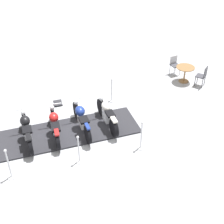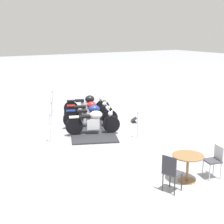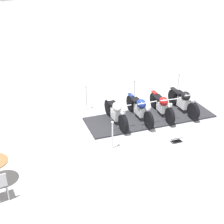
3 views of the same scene
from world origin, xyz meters
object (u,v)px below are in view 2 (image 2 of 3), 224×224
Objects in this scene: motorcycle_navy at (92,115)px; stanchion_left_rear at (53,106)px; motorcycle_cream at (94,122)px; cafe_chair_near_table at (171,171)px; motorcycle_black at (88,105)px; stanchion_left_mid at (52,118)px; cafe_chair_across_table at (215,159)px; info_placard at (134,121)px; stanchion_left_front at (50,133)px; stanchion_right_front at (138,130)px; cafe_table at (188,162)px; motorcycle_maroon at (89,110)px.

stanchion_left_rear is at bearing 119.83° from motorcycle_navy.
motorcycle_cream is 5.17m from cafe_chair_near_table.
stanchion_left_mid is (-2.06, -0.76, -0.16)m from motorcycle_black.
cafe_chair_across_table is (1.58, 0.05, -0.02)m from cafe_chair_near_table.
motorcycle_navy is at bearing -73.78° from info_placard.
stanchion_left_rear is 1.02× the size of stanchion_left_front.
stanchion_left_front reaches higher than info_placard.
motorcycle_cream is at bearing 133.25° from stanchion_right_front.
motorcycle_black is 2.44× the size of cafe_table.
motorcycle_cream is 1.89× the size of stanchion_right_front.
stanchion_left_rear is at bearing 111.81° from motorcycle_cream.
cafe_table is (-0.51, -6.71, 0.06)m from motorcycle_maroon.
stanchion_right_front is (2.12, -3.23, -0.04)m from stanchion_left_mid.
cafe_chair_across_table is (0.64, -6.00, -0.01)m from motorcycle_navy.
stanchion_left_front is 1.24× the size of cafe_chair_across_table.
motorcycle_maroon is 6.92m from cafe_chair_across_table.
motorcycle_maroon reaches higher than info_placard.
cafe_table is (1.18, -6.87, 0.20)m from stanchion_left_mid.
motorcycle_black is 3.99m from stanchion_right_front.
motorcycle_maroon is at bearing 36.71° from stanchion_left_front.
stanchion_left_mid reaches higher than motorcycle_cream.
cafe_chair_across_table is (2.80, -5.04, 0.18)m from stanchion_left_front.
stanchion_left_front is at bearing -112.19° from stanchion_left_rear.
motorcycle_maroon is 2.35m from stanchion_left_rear.
stanchion_left_mid is 1.28× the size of cafe_table.
stanchion_left_front reaches higher than motorcycle_maroon.
stanchion_left_mid is 2.50× the size of info_placard.
motorcycle_cream is at bearing -64.57° from stanchion_left_mid.
cafe_chair_near_table is at bearing -113.91° from stanchion_right_front.
stanchion_left_mid reaches higher than motorcycle_navy.
stanchion_left_rear is 5.42m from stanchion_right_front.
stanchion_left_rear is (0.83, 2.03, 0.03)m from stanchion_left_mid.
motorcycle_black is 1.91× the size of stanchion_left_mid.
motorcycle_cream is at bearing 1.63° from stanchion_left_front.
motorcycle_maroon is 2.06× the size of cafe_chair_near_table.
motorcycle_black is at bearing 90.87° from stanchion_right_front.
stanchion_right_front is at bearing 75.51° from cafe_table.
motorcycle_maroon is at bearing -73.48° from cafe_chair_across_table.
cafe_chair_near_table is 1.58m from cafe_chair_across_table.
stanchion_right_front is 1.09× the size of cafe_chair_near_table.
stanchion_left_rear reaches higher than cafe_chair_across_table.
stanchion_left_rear is at bearing 155.08° from motorcycle_black.
stanchion_left_front is (-2.95, 1.20, 0.04)m from stanchion_right_front.
motorcycle_cream is at bearing -92.55° from motorcycle_navy.
stanchion_left_front is (-2.89, -2.79, -0.17)m from motorcycle_black.
motorcycle_cream is at bearing -51.24° from info_placard.
motorcycle_cream is 4.67× the size of info_placard.
stanchion_left_front reaches higher than motorcycle_navy.
stanchion_left_front is 5.24m from cafe_table.
motorcycle_navy is at bearing 88.50° from cafe_table.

